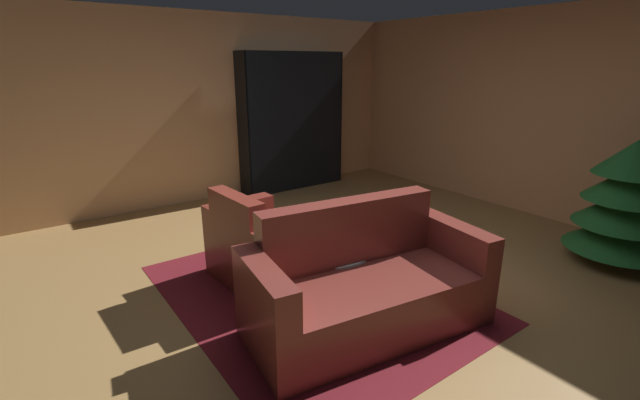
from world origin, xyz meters
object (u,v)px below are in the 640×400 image
Objects in this scene: bookshelf_unit at (298,123)px; decorated_tree at (625,203)px; bottle_on_table at (351,239)px; armchair_red at (262,250)px; couch_red at (365,287)px; coffee_table at (328,251)px; book_stack_on_table at (328,239)px.

decorated_tree is (4.21, 0.98, -0.39)m from bookshelf_unit.
armchair_red is at bearing -147.30° from bottle_on_table.
couch_red is 2.83m from decorated_tree.
couch_red is at bearing -103.43° from decorated_tree.
decorated_tree is at bearing 69.08° from bottle_on_table.
decorated_tree is at bearing 13.14° from bookshelf_unit.
armchair_red is 0.57× the size of couch_red.
couch_red is (3.56, -1.76, -0.69)m from bookshelf_unit.
couch_red is 0.43m from bottle_on_table.
bookshelf_unit is 4.34m from decorated_tree.
armchair_red is at bearing -144.62° from coffee_table.
coffee_table is 0.63× the size of decorated_tree.
coffee_table is at bearing -113.79° from decorated_tree.
couch_red is 0.54m from coffee_table.
book_stack_on_table is (-0.58, 0.09, 0.17)m from couch_red.
armchair_red is 0.86m from bottle_on_table.
bottle_on_table is (0.24, 0.06, 0.07)m from book_stack_on_table.
bookshelf_unit reaches higher than bottle_on_table.
coffee_table is at bearing -155.12° from bottle_on_table.
bookshelf_unit is 1.68× the size of decorated_tree.
bookshelf_unit reaches higher than coffee_table.
book_stack_on_table is at bearing -114.99° from decorated_tree.
armchair_red is (2.53, -2.06, -0.69)m from bookshelf_unit.
decorated_tree is at bearing 61.01° from armchair_red.
couch_red reaches higher than armchair_red.
bookshelf_unit is at bearing 153.37° from bottle_on_table.
bookshelf_unit is 3.53m from coffee_table.
decorated_tree is (0.65, 2.74, 0.31)m from couch_red.
book_stack_on_table is 0.71× the size of bottle_on_table.
book_stack_on_table reaches higher than coffee_table.
bookshelf_unit is 4.03m from couch_red.
armchair_red is 3.66× the size of bottle_on_table.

